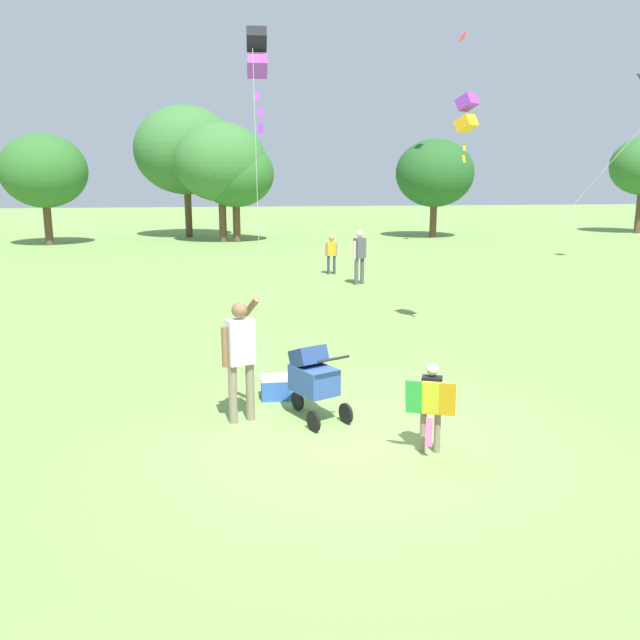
% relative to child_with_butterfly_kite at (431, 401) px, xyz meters
% --- Properties ---
extents(ground_plane, '(120.00, 120.00, 0.00)m').
position_rel_child_with_butterfly_kite_xyz_m(ground_plane, '(-0.84, 0.50, -0.66)').
color(ground_plane, '#75994C').
extents(treeline_distant, '(41.99, 7.38, 6.68)m').
position_rel_child_with_butterfly_kite_xyz_m(treeline_distant, '(-1.82, 27.02, 3.05)').
color(treeline_distant, brown).
rests_on(treeline_distant, ground).
extents(child_with_butterfly_kite, '(0.60, 0.46, 1.10)m').
position_rel_child_with_butterfly_kite_xyz_m(child_with_butterfly_kite, '(0.00, 0.00, 0.00)').
color(child_with_butterfly_kite, '#7F705B').
rests_on(child_with_butterfly_kite, ground).
extents(person_adult_flyer, '(0.53, 0.62, 1.72)m').
position_rel_child_with_butterfly_kite_xyz_m(person_adult_flyer, '(-2.22, 1.36, 0.33)').
color(person_adult_flyer, '#7F705B').
rests_on(person_adult_flyer, ground).
extents(stroller, '(0.82, 1.10, 1.03)m').
position_rel_child_with_butterfly_kite_xyz_m(stroller, '(-1.25, 1.32, -0.05)').
color(stroller, black).
rests_on(stroller, ground).
extents(kite_adult_black, '(0.29, 1.64, 5.35)m').
position_rel_child_with_butterfly_kite_xyz_m(kite_adult_black, '(-1.85, 2.95, 4.30)').
color(kite_adult_black, black).
rests_on(kite_adult_black, ground).
extents(kite_orange_delta, '(2.23, 3.16, 4.79)m').
position_rel_child_with_butterfly_kite_xyz_m(kite_orange_delta, '(2.27, 5.57, 3.74)').
color(kite_orange_delta, purple).
rests_on(kite_orange_delta, ground).
extents(person_red_shirt, '(0.41, 0.19, 1.27)m').
position_rel_child_with_butterfly_kite_xyz_m(person_red_shirt, '(1.00, 14.47, 0.09)').
color(person_red_shirt, '#33384C').
rests_on(person_red_shirt, ground).
extents(person_sitting_far, '(0.45, 0.37, 1.62)m').
position_rel_child_with_butterfly_kite_xyz_m(person_sitting_far, '(1.53, 12.32, 0.30)').
color(person_sitting_far, '#4C4C51').
rests_on(person_sitting_far, ground).
extents(cooler_box, '(0.45, 0.33, 0.35)m').
position_rel_child_with_butterfly_kite_xyz_m(cooler_box, '(-1.69, 2.21, -0.48)').
color(cooler_box, '#2D5BB7').
rests_on(cooler_box, ground).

